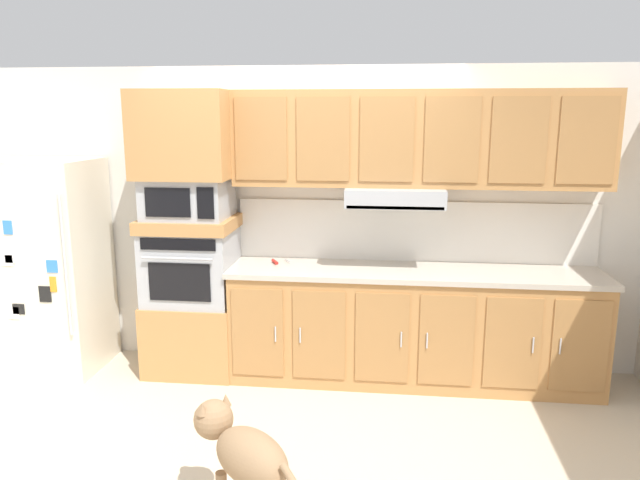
% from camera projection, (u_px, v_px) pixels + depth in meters
% --- Properties ---
extents(ground_plane, '(9.60, 9.60, 0.00)m').
position_uv_depth(ground_plane, '(287.00, 417.00, 4.28)').
color(ground_plane, beige).
extents(back_kitchen_wall, '(6.20, 0.12, 2.50)m').
position_uv_depth(back_kitchen_wall, '(307.00, 218.00, 5.10)').
color(back_kitchen_wall, silver).
rests_on(back_kitchen_wall, ground).
extents(refrigerator, '(0.76, 0.73, 1.76)m').
position_uv_depth(refrigerator, '(53.00, 266.00, 4.99)').
color(refrigerator, silver).
rests_on(refrigerator, ground).
extents(oven_base_cabinet, '(0.74, 0.62, 0.60)m').
position_uv_depth(oven_base_cabinet, '(195.00, 334.00, 5.05)').
color(oven_base_cabinet, '#B77F47').
rests_on(oven_base_cabinet, ground).
extents(built_in_oven, '(0.70, 0.62, 0.60)m').
position_uv_depth(built_in_oven, '(191.00, 265.00, 4.92)').
color(built_in_oven, '#A8AAAF').
rests_on(built_in_oven, oven_base_cabinet).
extents(appliance_mid_shelf, '(0.74, 0.62, 0.10)m').
position_uv_depth(appliance_mid_shelf, '(190.00, 223.00, 4.85)').
color(appliance_mid_shelf, '#B77F47').
rests_on(appliance_mid_shelf, built_in_oven).
extents(microwave, '(0.64, 0.54, 0.32)m').
position_uv_depth(microwave, '(188.00, 198.00, 4.81)').
color(microwave, '#A8AAAF').
rests_on(microwave, appliance_mid_shelf).
extents(appliance_upper_cabinet, '(0.74, 0.62, 0.68)m').
position_uv_depth(appliance_upper_cabinet, '(186.00, 134.00, 4.70)').
color(appliance_upper_cabinet, '#B77F47').
rests_on(appliance_upper_cabinet, microwave).
extents(lower_cabinet_run, '(2.88, 0.63, 0.88)m').
position_uv_depth(lower_cabinet_run, '(413.00, 328.00, 4.81)').
color(lower_cabinet_run, '#B77F47').
rests_on(lower_cabinet_run, ground).
extents(countertop_slab, '(2.92, 0.64, 0.04)m').
position_uv_depth(countertop_slab, '(414.00, 272.00, 4.72)').
color(countertop_slab, '#BCB2A3').
rests_on(countertop_slab, lower_cabinet_run).
extents(backsplash_panel, '(2.92, 0.02, 0.50)m').
position_uv_depth(backsplash_panel, '(414.00, 231.00, 4.94)').
color(backsplash_panel, white).
rests_on(backsplash_panel, countertop_slab).
extents(upper_cabinet_with_hood, '(2.88, 0.48, 0.88)m').
position_uv_depth(upper_cabinet_with_hood, '(417.00, 143.00, 4.63)').
color(upper_cabinet_with_hood, '#B77F47').
rests_on(upper_cabinet_with_hood, backsplash_panel).
extents(screwdriver, '(0.16, 0.16, 0.03)m').
position_uv_depth(screwdriver, '(276.00, 262.00, 4.91)').
color(screwdriver, red).
rests_on(screwdriver, countertop_slab).
extents(dog, '(0.71, 0.61, 0.66)m').
position_uv_depth(dog, '(243.00, 453.00, 3.02)').
color(dog, '#997551').
rests_on(dog, ground).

